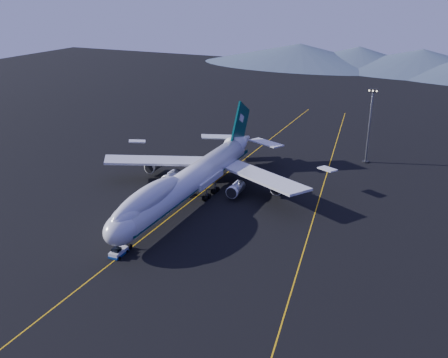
% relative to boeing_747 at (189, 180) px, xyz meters
% --- Properties ---
extents(ground, '(500.00, 500.00, 0.00)m').
position_rel_boeing_747_xyz_m(ground, '(-0.00, -0.03, -5.81)').
color(ground, black).
rests_on(ground, ground).
extents(taxiway_line_main, '(0.25, 220.00, 0.01)m').
position_rel_boeing_747_xyz_m(taxiway_line_main, '(-0.00, -0.03, -5.80)').
color(taxiway_line_main, '#E6A80D').
rests_on(taxiway_line_main, ground).
extents(taxiway_line_side, '(28.08, 198.09, 0.01)m').
position_rel_boeing_747_xyz_m(taxiway_line_side, '(30.00, 9.97, -5.80)').
color(taxiway_line_side, '#E6A80D').
rests_on(taxiway_line_side, ground).
extents(boeing_747, '(59.62, 72.43, 19.37)m').
position_rel_boeing_747_xyz_m(boeing_747, '(0.00, 0.00, 0.00)').
color(boeing_747, silver).
rests_on(boeing_747, ground).
extents(pushback_tug, '(2.58, 4.39, 1.89)m').
position_rel_boeing_747_xyz_m(pushback_tug, '(-0.50, -29.53, -5.22)').
color(pushback_tug, silver).
rests_on(pushback_tug, ground).
extents(floodlight_mast, '(2.81, 2.11, 22.73)m').
position_rel_boeing_747_xyz_m(floodlight_mast, '(35.00, 49.00, 5.70)').
color(floodlight_mast, black).
rests_on(floodlight_mast, ground).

